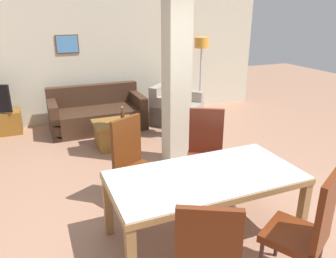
{
  "coord_description": "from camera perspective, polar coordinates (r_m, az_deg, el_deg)",
  "views": [
    {
      "loc": [
        -1.44,
        -2.5,
        2.24
      ],
      "look_at": [
        0.0,
        0.96,
        0.87
      ],
      "focal_mm": 35.0,
      "sensor_mm": 36.0,
      "label": 1
    }
  ],
  "objects": [
    {
      "name": "ground_plane",
      "position": [
        3.65,
        6.11,
        -17.91
      ],
      "size": [
        18.0,
        18.0,
        0.0
      ],
      "primitive_type": "plane",
      "color": "#A4765D"
    },
    {
      "name": "back_wall",
      "position": [
        7.11,
        -10.99,
        12.54
      ],
      "size": [
        7.2,
        0.09,
        2.7
      ],
      "color": "beige",
      "rests_on": "ground_plane"
    },
    {
      "name": "divider_pillar",
      "position": [
        4.74,
        1.47,
        9.24
      ],
      "size": [
        0.33,
        0.35,
        2.7
      ],
      "color": "beige",
      "rests_on": "ground_plane"
    },
    {
      "name": "dining_table",
      "position": [
        3.32,
        6.48,
        -9.89
      ],
      "size": [
        1.9,
        0.94,
        0.72
      ],
      "color": "olive",
      "rests_on": "ground_plane"
    },
    {
      "name": "dining_chair_near_right",
      "position": [
        3.01,
        23.03,
        -15.46
      ],
      "size": [
        0.62,
        0.62,
        1.07
      ],
      "rotation": [
        0.0,
        0.0,
        0.49
      ],
      "color": "#5F250E",
      "rests_on": "ground_plane"
    },
    {
      "name": "dining_chair_far_right",
      "position": [
        4.2,
        6.54,
        -3.52
      ],
      "size": [
        0.63,
        0.63,
        1.07
      ],
      "rotation": [
        0.0,
        0.0,
        2.64
      ],
      "color": "maroon",
      "rests_on": "ground_plane"
    },
    {
      "name": "dining_chair_far_left",
      "position": [
        3.9,
        -5.96,
        -5.44
      ],
      "size": [
        0.62,
        0.62,
        1.07
      ],
      "rotation": [
        0.0,
        0.0,
        -2.66
      ],
      "color": "#5E2B0F",
      "rests_on": "ground_plane"
    },
    {
      "name": "sofa",
      "position": [
        6.63,
        -12.22,
        2.47
      ],
      "size": [
        1.8,
        0.91,
        0.82
      ],
      "rotation": [
        0.0,
        0.0,
        3.14
      ],
      "color": "#3F281A",
      "rests_on": "ground_plane"
    },
    {
      "name": "armchair",
      "position": [
        6.85,
        1.26,
        3.43
      ],
      "size": [
        1.23,
        1.22,
        0.79
      ],
      "rotation": [
        0.0,
        0.0,
        3.88
      ],
      "color": "#9F9587",
      "rests_on": "ground_plane"
    },
    {
      "name": "coffee_table",
      "position": [
        5.7,
        -9.24,
        -0.84
      ],
      "size": [
        0.7,
        0.6,
        0.45
      ],
      "color": "brown",
      "rests_on": "ground_plane"
    },
    {
      "name": "bottle",
      "position": [
        5.49,
        -7.91,
        2.08
      ],
      "size": [
        0.07,
        0.07,
        0.29
      ],
      "color": "#4C2D14",
      "rests_on": "coffee_table"
    },
    {
      "name": "floor_lamp",
      "position": [
        7.2,
        5.84,
        13.43
      ],
      "size": [
        0.3,
        0.3,
        1.69
      ],
      "color": "#B7B7BC",
      "rests_on": "ground_plane"
    },
    {
      "name": "standing_person",
      "position": [
        5.85,
        2.23,
        8.23
      ],
      "size": [
        0.23,
        0.38,
        1.79
      ],
      "rotation": [
        0.0,
        0.0,
        1.57
      ],
      "color": "#455574",
      "rests_on": "ground_plane"
    }
  ]
}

